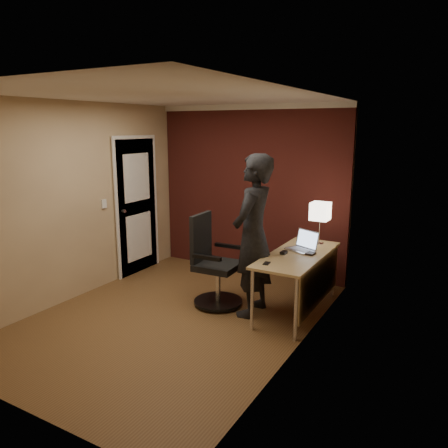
# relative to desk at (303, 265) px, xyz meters

# --- Properties ---
(room) EXTENTS (4.00, 4.00, 4.00)m
(room) POSITION_rel_desk_xyz_m (-1.53, 0.70, 0.77)
(room) COLOR brown
(room) RESTS_ON ground
(desk) EXTENTS (0.60, 1.50, 0.73)m
(desk) POSITION_rel_desk_xyz_m (0.00, 0.00, 0.00)
(desk) COLOR tan
(desk) RESTS_ON ground
(desk_lamp) EXTENTS (0.22, 0.22, 0.54)m
(desk_lamp) POSITION_rel_desk_xyz_m (0.01, 0.53, 0.55)
(desk_lamp) COLOR silver
(desk_lamp) RESTS_ON desk
(laptop) EXTENTS (0.41, 0.37, 0.23)m
(laptop) POSITION_rel_desk_xyz_m (-0.07, 0.19, 0.19)
(laptop) COLOR silver
(laptop) RESTS_ON desk
(mouse) EXTENTS (0.06, 0.10, 0.03)m
(mouse) POSITION_rel_desk_xyz_m (-0.21, -0.09, 0.14)
(mouse) COLOR black
(mouse) RESTS_ON desk
(phone) EXTENTS (0.08, 0.12, 0.01)m
(phone) POSITION_rel_desk_xyz_m (-0.23, -0.53, 0.13)
(phone) COLOR black
(phone) RESTS_ON desk
(wallet) EXTENTS (0.10, 0.12, 0.02)m
(wallet) POSITION_rel_desk_xyz_m (0.07, 0.04, 0.14)
(wallet) COLOR black
(wallet) RESTS_ON desk
(office_chair) EXTENTS (0.61, 0.63, 1.12)m
(office_chair) POSITION_rel_desk_xyz_m (-1.06, -0.28, -0.11)
(office_chair) COLOR black
(office_chair) RESTS_ON ground
(person) EXTENTS (0.49, 0.71, 1.90)m
(person) POSITION_rel_desk_xyz_m (-0.52, -0.28, 0.35)
(person) COLOR black
(person) RESTS_ON ground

